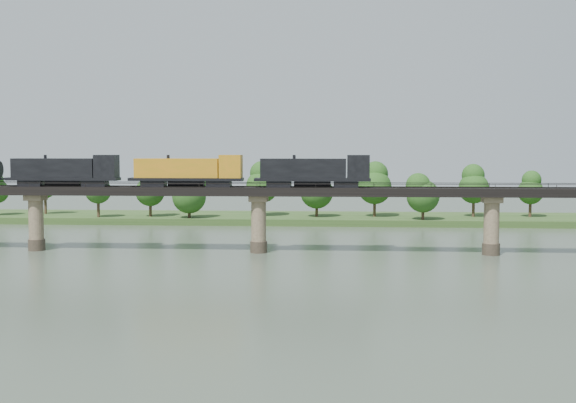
{
  "coord_description": "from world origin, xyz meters",
  "views": [
    {
      "loc": [
        14.08,
        -94.6,
        18.02
      ],
      "look_at": [
        5.15,
        30.0,
        9.0
      ],
      "focal_mm": 45.0,
      "sensor_mm": 36.0,
      "label": 1
    }
  ],
  "objects": [
    {
      "name": "far_treeline",
      "position": [
        -8.21,
        80.52,
        8.83
      ],
      "size": [
        289.06,
        17.54,
        13.6
      ],
      "color": "#382619",
      "rests_on": "far_bank"
    },
    {
      "name": "freight_train",
      "position": [
        -19.94,
        30.0,
        14.17
      ],
      "size": [
        81.14,
        3.16,
        5.58
      ],
      "color": "black",
      "rests_on": "bridge"
    },
    {
      "name": "ground",
      "position": [
        0.0,
        0.0,
        0.0
      ],
      "size": [
        400.0,
        400.0,
        0.0
      ],
      "primitive_type": "plane",
      "color": "#384637",
      "rests_on": "ground"
    },
    {
      "name": "bridge",
      "position": [
        0.0,
        30.0,
        5.46
      ],
      "size": [
        236.0,
        30.0,
        11.5
      ],
      "color": "#473A2D",
      "rests_on": "ground"
    },
    {
      "name": "bridge_superstructure",
      "position": [
        0.0,
        30.0,
        11.79
      ],
      "size": [
        220.0,
        4.9,
        0.75
      ],
      "color": "black",
      "rests_on": "bridge"
    },
    {
      "name": "far_bank",
      "position": [
        0.0,
        85.0,
        0.8
      ],
      "size": [
        300.0,
        24.0,
        1.6
      ],
      "primitive_type": "cube",
      "color": "#2B471C",
      "rests_on": "ground"
    }
  ]
}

